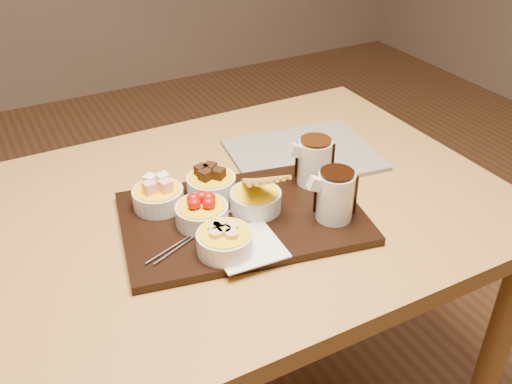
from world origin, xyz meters
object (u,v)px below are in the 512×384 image
dining_table (217,246)px  pitcher_dark_chocolate (335,196)px  serving_board (242,218)px  bowl_strawberries (202,214)px  pitcher_milk_chocolate (314,163)px  newspaper (303,155)px

dining_table → pitcher_dark_chocolate: 0.29m
serving_board → pitcher_dark_chocolate: size_ratio=4.81×
bowl_strawberries → pitcher_milk_chocolate: 0.27m
dining_table → pitcher_milk_chocolate: (0.21, -0.04, 0.16)m
pitcher_dark_chocolate → pitcher_milk_chocolate: 0.13m
serving_board → pitcher_milk_chocolate: size_ratio=4.81×
dining_table → newspaper: (0.27, 0.09, 0.10)m
newspaper → pitcher_milk_chocolate: bearing=-105.6°
newspaper → bowl_strawberries: bearing=-146.3°
bowl_strawberries → serving_board: bearing=-7.7°
serving_board → bowl_strawberries: bowl_strawberries is taller
serving_board → pitcher_milk_chocolate: 0.20m
pitcher_milk_chocolate → newspaper: pitcher_milk_chocolate is taller
dining_table → pitcher_milk_chocolate: 0.27m
bowl_strawberries → pitcher_dark_chocolate: bearing=-23.9°
pitcher_dark_chocolate → pitcher_milk_chocolate: same height
dining_table → serving_board: size_ratio=2.61×
pitcher_dark_chocolate → newspaper: pitcher_dark_chocolate is taller
dining_table → newspaper: newspaper is taller
pitcher_milk_chocolate → newspaper: 0.16m
dining_table → serving_board: serving_board is taller
serving_board → newspaper: size_ratio=1.42×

